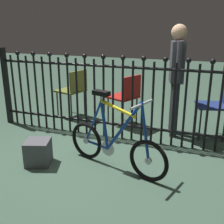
{
  "coord_description": "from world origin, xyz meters",
  "views": [
    {
      "loc": [
        1.32,
        -2.91,
        1.62
      ],
      "look_at": [
        0.18,
        0.21,
        0.55
      ],
      "focal_mm": 44.6,
      "sensor_mm": 36.0,
      "label": 1
    }
  ],
  "objects_px": {
    "chair_olive": "(74,88)",
    "chair_red": "(126,95)",
    "bicycle": "(115,144)",
    "chair_navy": "(218,102)",
    "display_crate": "(38,152)",
    "person_visitor": "(176,72)"
  },
  "relations": [
    {
      "from": "chair_olive",
      "to": "chair_red",
      "type": "distance_m",
      "value": 0.99
    },
    {
      "from": "bicycle",
      "to": "chair_navy",
      "type": "relative_size",
      "value": 1.48
    },
    {
      "from": "display_crate",
      "to": "bicycle",
      "type": "bearing_deg",
      "value": 13.04
    },
    {
      "from": "bicycle",
      "to": "person_visitor",
      "type": "distance_m",
      "value": 1.51
    },
    {
      "from": "chair_red",
      "to": "person_visitor",
      "type": "bearing_deg",
      "value": -9.54
    },
    {
      "from": "chair_navy",
      "to": "display_crate",
      "type": "height_order",
      "value": "chair_navy"
    },
    {
      "from": "person_visitor",
      "to": "chair_navy",
      "type": "bearing_deg",
      "value": 9.61
    },
    {
      "from": "chair_navy",
      "to": "person_visitor",
      "type": "bearing_deg",
      "value": -170.39
    },
    {
      "from": "bicycle",
      "to": "display_crate",
      "type": "relative_size",
      "value": 4.39
    },
    {
      "from": "chair_olive",
      "to": "display_crate",
      "type": "bearing_deg",
      "value": -76.85
    },
    {
      "from": "chair_olive",
      "to": "person_visitor",
      "type": "distance_m",
      "value": 1.83
    },
    {
      "from": "display_crate",
      "to": "chair_olive",
      "type": "bearing_deg",
      "value": 103.15
    },
    {
      "from": "display_crate",
      "to": "person_visitor",
      "type": "bearing_deg",
      "value": 47.26
    },
    {
      "from": "chair_navy",
      "to": "person_visitor",
      "type": "distance_m",
      "value": 0.73
    },
    {
      "from": "bicycle",
      "to": "chair_red",
      "type": "distance_m",
      "value": 1.46
    },
    {
      "from": "bicycle",
      "to": "chair_olive",
      "type": "height_order",
      "value": "bicycle"
    },
    {
      "from": "chair_navy",
      "to": "bicycle",
      "type": "bearing_deg",
      "value": -127.89
    },
    {
      "from": "display_crate",
      "to": "chair_red",
      "type": "bearing_deg",
      "value": 69.95
    },
    {
      "from": "bicycle",
      "to": "display_crate",
      "type": "distance_m",
      "value": 0.93
    },
    {
      "from": "chair_olive",
      "to": "display_crate",
      "type": "xyz_separation_m",
      "value": [
        0.4,
        -1.7,
        -0.38
      ]
    },
    {
      "from": "chair_red",
      "to": "display_crate",
      "type": "xyz_separation_m",
      "value": [
        -0.59,
        -1.61,
        -0.38
      ]
    },
    {
      "from": "bicycle",
      "to": "display_crate",
      "type": "height_order",
      "value": "bicycle"
    }
  ]
}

